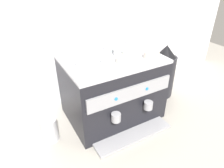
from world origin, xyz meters
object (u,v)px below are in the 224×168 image
Objects in this scene: ceramic_bowl_1 at (125,60)px; coffee_grinder at (163,72)px; espresso_machine at (112,88)px; ceramic_cup_4 at (121,51)px; ceramic_cup_3 at (109,47)px; milk_pitcher at (50,129)px; ceramic_cup_2 at (131,40)px; ceramic_bowl_0 at (151,55)px; ceramic_cup_0 at (81,51)px; ceramic_cup_5 at (85,61)px; ceramic_cup_1 at (105,58)px.

ceramic_bowl_1 is 0.26× the size of coffee_grinder.
espresso_machine is at bearing -176.66° from coffee_grinder.
ceramic_bowl_1 is (-0.03, -0.10, -0.02)m from ceramic_cup_4.
milk_pitcher is (-0.49, -0.14, -0.40)m from ceramic_cup_3.
milk_pitcher is at bearing -176.87° from ceramic_cup_4.
ceramic_cup_2 is 0.89× the size of ceramic_bowl_0.
coffee_grinder is at bearing 3.34° from espresso_machine.
ceramic_cup_4 is at bearing 3.13° from milk_pitcher.
ceramic_cup_5 is (-0.03, -0.14, -0.01)m from ceramic_cup_0.
ceramic_cup_1 is 1.01× the size of ceramic_cup_2.
ceramic_cup_0 is at bearing 156.05° from ceramic_cup_4.
ceramic_cup_5 is 0.48m from milk_pitcher.
ceramic_bowl_1 reaches higher than coffee_grinder.
ceramic_cup_4 is 0.65m from milk_pitcher.
ceramic_cup_1 is 0.63m from coffee_grinder.
milk_pitcher is at bearing 177.93° from ceramic_cup_5.
ceramic_cup_5 is at bearing 176.73° from ceramic_cup_1.
ceramic_cup_3 is 0.62× the size of milk_pitcher.
ceramic_cup_2 is 0.53× the size of milk_pitcher.
ceramic_cup_0 reaches higher than ceramic_bowl_0.
ceramic_bowl_1 is (-0.18, 0.02, -0.00)m from ceramic_bowl_0.
ceramic_cup_1 is 0.19m from ceramic_cup_3.
ceramic_cup_2 is at bearing 31.26° from espresso_machine.
ceramic_cup_3 is 0.22× the size of coffee_grinder.
ceramic_bowl_0 reaches higher than coffee_grinder.
coffee_grinder is 0.95m from milk_pitcher.
ceramic_cup_5 reaches higher than ceramic_cup_2.
espresso_machine is 0.33m from ceramic_cup_5.
ceramic_cup_4 is (0.06, -0.00, 0.26)m from espresso_machine.
ceramic_cup_0 is 0.76× the size of milk_pitcher.
espresso_machine is 6.05× the size of ceramic_cup_5.
ceramic_cup_2 is 0.23m from ceramic_cup_4.
coffee_grinder is (0.56, 0.07, -0.27)m from ceramic_cup_1.
ceramic_cup_4 is 0.27× the size of coffee_grinder.
ceramic_cup_3 is (0.03, 0.11, 0.25)m from espresso_machine.
ceramic_cup_0 is at bearing 149.42° from ceramic_bowl_0.
ceramic_bowl_1 reaches higher than milk_pitcher.
ceramic_cup_4 reaches higher than ceramic_bowl_1.
ceramic_cup_0 is at bearing 149.22° from espresso_machine.
ceramic_cup_3 is (0.11, 0.15, 0.00)m from ceramic_cup_1.
ceramic_cup_1 is 0.83× the size of ceramic_cup_5.
ceramic_bowl_1 is 0.54m from coffee_grinder.
ceramic_cup_2 is (0.24, 0.14, 0.25)m from espresso_machine.
ceramic_cup_0 is 1.01× the size of ceramic_cup_4.
ceramic_bowl_0 is 0.60× the size of milk_pitcher.
ceramic_cup_1 is 0.90× the size of ceramic_bowl_0.
espresso_machine is 0.33m from ceramic_cup_0.
ceramic_cup_3 is at bearing 54.79° from ceramic_cup_1.
espresso_machine is 7.29× the size of ceramic_cup_1.
espresso_machine is 5.46× the size of ceramic_bowl_1.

